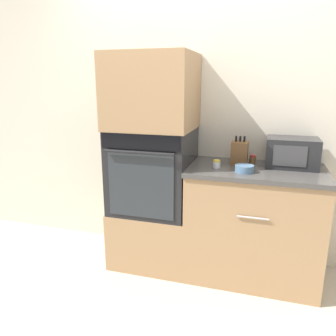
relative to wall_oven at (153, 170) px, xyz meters
The scene contains 11 objects.
ground_plane 0.95m from the wall_oven, 41.42° to the right, with size 12.00×12.00×0.00m, color beige.
wall_back 0.63m from the wall_oven, 44.78° to the left, with size 8.00×0.05×2.50m.
oven_cabinet_base 0.60m from the wall_oven, 90.00° to the left, with size 0.67×0.60×0.49m.
wall_oven is the anchor object (origin of this frame).
oven_cabinet_upper 0.65m from the wall_oven, 90.00° to the left, with size 0.67×0.60×0.59m.
counter_unit 0.93m from the wall_oven, ahead, with size 1.04×0.63×0.92m.
microwave 1.12m from the wall_oven, ahead, with size 0.38×0.28×0.23m.
knife_block 0.73m from the wall_oven, ahead, with size 0.13×0.14×0.23m.
bowl 0.78m from the wall_oven, 10.04° to the right, with size 0.14×0.14×0.05m.
condiment_jar_near 0.82m from the wall_oven, ahead, with size 0.05×0.05×0.07m.
condiment_jar_mid 0.56m from the wall_oven, ahead, with size 0.06×0.06×0.06m.
Camera 1 is at (0.55, -2.23, 1.56)m, focal length 35.00 mm.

